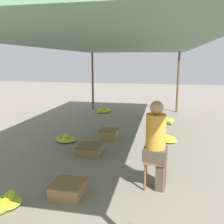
% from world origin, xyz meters
% --- Properties ---
extents(canopy_post_back_left, '(0.08, 0.08, 2.24)m').
position_xyz_m(canopy_post_back_left, '(-1.66, 8.42, 1.12)').
color(canopy_post_back_left, brown).
rests_on(canopy_post_back_left, ground).
extents(canopy_post_back_right, '(0.08, 0.08, 2.24)m').
position_xyz_m(canopy_post_back_right, '(1.66, 8.42, 1.12)').
color(canopy_post_back_right, brown).
rests_on(canopy_post_back_right, ground).
extents(canopy_tarp, '(3.72, 8.52, 0.04)m').
position_xyz_m(canopy_tarp, '(0.00, 4.36, 2.26)').
color(canopy_tarp, '#567A60').
rests_on(canopy_tarp, canopy_post_front_left).
extents(stool, '(0.34, 0.34, 0.46)m').
position_xyz_m(stool, '(1.04, 2.38, 0.37)').
color(stool, brown).
rests_on(stool, ground).
extents(vendor_seated, '(0.37, 0.37, 1.36)m').
position_xyz_m(vendor_seated, '(1.06, 2.38, 0.72)').
color(vendor_seated, '#4C4238').
rests_on(vendor_seated, ground).
extents(banana_pile_left_0, '(0.44, 0.52, 0.19)m').
position_xyz_m(banana_pile_left_0, '(-0.90, 1.40, 0.07)').
color(banana_pile_left_0, '#B3CC2C').
rests_on(banana_pile_left_0, ground).
extents(banana_pile_left_1, '(0.49, 0.53, 0.22)m').
position_xyz_m(banana_pile_left_1, '(-1.17, 4.21, 0.07)').
color(banana_pile_left_1, '#BED02A').
rests_on(banana_pile_left_1, ground).
extents(banana_pile_left_2, '(0.58, 0.64, 0.17)m').
position_xyz_m(banana_pile_left_2, '(-1.05, 7.79, 0.07)').
color(banana_pile_left_2, '#B5CD2C').
rests_on(banana_pile_left_2, ground).
extents(banana_pile_right_0, '(0.53, 0.57, 0.15)m').
position_xyz_m(banana_pile_right_0, '(1.26, 6.61, 0.06)').
color(banana_pile_right_0, '#8CBC33').
rests_on(banana_pile_right_0, ground).
extents(banana_pile_right_1, '(0.44, 0.42, 0.17)m').
position_xyz_m(banana_pile_right_1, '(1.29, 4.69, 0.07)').
color(banana_pile_right_1, yellow).
rests_on(banana_pile_right_1, ground).
extents(crate_near, '(0.46, 0.46, 0.20)m').
position_xyz_m(crate_near, '(-0.18, 1.88, 0.10)').
color(crate_near, '#9E7A4C').
rests_on(crate_near, ground).
extents(crate_mid, '(0.43, 0.43, 0.24)m').
position_xyz_m(crate_mid, '(-0.17, 4.65, 0.12)').
color(crate_mid, '#9E7A4C').
rests_on(crate_mid, ground).
extents(crate_far, '(0.50, 0.50, 0.19)m').
position_xyz_m(crate_far, '(-0.35, 3.55, 0.10)').
color(crate_far, olive).
rests_on(crate_far, ground).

